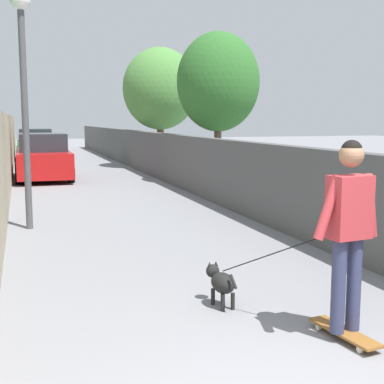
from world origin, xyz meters
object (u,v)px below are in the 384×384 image
person_skateboarder (349,221)px  car_near (43,158)px  lamp_post (23,68)px  car_far (35,145)px  dog (222,282)px  tree_right_mid (218,82)px  tree_right_far (160,89)px  skateboard (344,332)px

person_skateboarder → car_near: size_ratio=0.44×
lamp_post → car_far: lamp_post is taller
lamp_post → dog: 5.93m
car_near → car_far: same height
dog → car_far: car_far is taller
lamp_post → person_skateboarder: size_ratio=2.44×
tree_right_mid → car_far: bearing=23.4°
person_skateboarder → dog: person_skateboarder is taller
car_near → tree_right_mid: bearing=-119.0°
lamp_post → tree_right_mid: bearing=-46.4°
car_far → tree_right_far: bearing=-140.6°
tree_right_mid → dog: size_ratio=3.21×
lamp_post → car_far: 17.60m
lamp_post → car_near: bearing=-4.1°
dog → car_near: (13.33, 1.30, 0.44)m
dog → car_near: size_ratio=0.37×
lamp_post → dog: lamp_post is taller
car_far → tree_right_mid: bearing=-156.6°
car_near → person_skateboarder: bearing=-171.9°
tree_right_far → car_near: 6.33m
person_skateboarder → car_near: bearing=8.1°
tree_right_mid → dog: tree_right_mid is taller
tree_right_mid → lamp_post: 7.99m
lamp_post → skateboard: size_ratio=5.20×
skateboard → tree_right_mid: bearing=-15.0°
tree_right_far → person_skateboarder: bearing=170.9°
person_skateboarder → car_far: person_skateboarder is taller
person_skateboarder → car_near: 14.65m
person_skateboarder → car_near: person_skateboarder is taller
tree_right_mid → dog: bearing=159.7°
tree_right_far → car_far: size_ratio=1.13×
tree_right_mid → person_skateboarder: size_ratio=2.67×
dog → tree_right_far: bearing=-12.3°
lamp_post → skateboard: bearing=-156.5°
tree_right_mid → car_near: bearing=61.0°
tree_right_far → car_near: bearing=122.6°
lamp_post → tree_right_far: bearing=-25.5°
car_far → car_near: bearing=-180.0°
lamp_post → car_far: (17.45, -0.60, -2.20)m
skateboard → dog: dog is taller
tree_right_mid → lamp_post: bearing=133.6°
tree_right_mid → skateboard: tree_right_mid is taller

